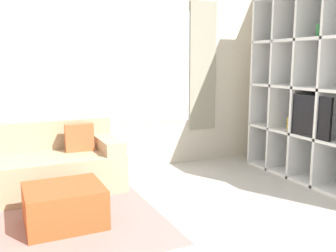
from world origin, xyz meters
The scene contains 6 objects.
wall_back centered at (0.00, 3.13, 1.36)m, with size 6.30×0.11×2.70m.
wall_right centered at (2.59, 1.55, 1.35)m, with size 0.07×4.29×2.70m, color beige.
area_rug centered at (-1.28, 1.57, 0.01)m, with size 2.85×1.73×0.01m, color gray.
shelving_unit centered at (2.37, 1.57, 1.19)m, with size 0.43×2.12×2.40m.
couch_main centered at (-0.91, 2.64, 0.30)m, with size 1.95×0.88×0.80m.
ottoman centered at (-0.77, 1.57, 0.19)m, with size 0.71×0.63×0.38m.
Camera 1 is at (-1.29, -1.86, 1.53)m, focal length 40.00 mm.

